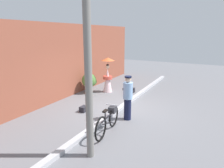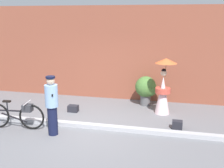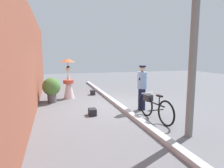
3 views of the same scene
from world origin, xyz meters
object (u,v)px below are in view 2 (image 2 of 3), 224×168
backpack_on_pavement (73,108)px  backpack_spare (177,125)px  person_officer (52,104)px  bicycle_near_officer (16,115)px  person_with_parasol (163,88)px  potted_plant_by_door (146,88)px

backpack_on_pavement → backpack_spare: (3.39, -0.68, 0.01)m
person_officer → backpack_spare: bearing=19.5°
backpack_on_pavement → bicycle_near_officer: bearing=-121.3°
person_with_parasol → potted_plant_by_door: (-0.62, 0.73, -0.25)m
bicycle_near_officer → backpack_on_pavement: (1.03, 1.70, -0.31)m
bicycle_near_officer → potted_plant_by_door: size_ratio=1.67×
bicycle_near_officer → backpack_spare: size_ratio=6.10×
bicycle_near_officer → potted_plant_by_door: bearing=41.8°
potted_plant_by_door → bicycle_near_officer: bearing=-138.2°
bicycle_near_officer → backpack_spare: bearing=12.9°
person_with_parasol → potted_plant_by_door: 0.99m
bicycle_near_officer → person_officer: bearing=-6.7°
person_officer → backpack_on_pavement: 1.98m
person_officer → potted_plant_by_door: bearing=55.3°
potted_plant_by_door → backpack_on_pavement: (-2.29, -1.27, -0.50)m
person_officer → person_with_parasol: person_with_parasol is taller
bicycle_near_officer → person_with_parasol: (3.94, 2.23, 0.45)m
bicycle_near_officer → potted_plant_by_door: (3.32, 2.97, 0.20)m
bicycle_near_officer → person_officer: (1.17, -0.14, 0.43)m
potted_plant_by_door → backpack_spare: potted_plant_by_door is taller
bicycle_near_officer → person_with_parasol: person_with_parasol is taller
backpack_spare → bicycle_near_officer: bearing=-167.1°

